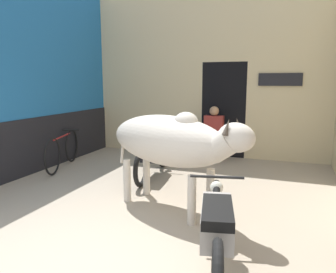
{
  "coord_description": "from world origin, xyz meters",
  "views": [
    {
      "loc": [
        1.83,
        -2.31,
        1.8
      ],
      "look_at": [
        0.11,
        2.38,
        0.94
      ],
      "focal_mm": 35.0,
      "sensor_mm": 36.0,
      "label": 1
    }
  ],
  "objects_px": {
    "motorcycle_far": "(153,154)",
    "plastic_stool": "(200,149)",
    "motorcycle_near": "(217,227)",
    "bicycle": "(63,150)",
    "shopkeeper_seated": "(213,133)",
    "cow": "(171,141)"
  },
  "relations": [
    {
      "from": "motorcycle_far",
      "to": "plastic_stool",
      "type": "height_order",
      "value": "motorcycle_far"
    },
    {
      "from": "motorcycle_near",
      "to": "bicycle",
      "type": "height_order",
      "value": "motorcycle_near"
    },
    {
      "from": "motorcycle_far",
      "to": "bicycle",
      "type": "height_order",
      "value": "motorcycle_far"
    },
    {
      "from": "bicycle",
      "to": "shopkeeper_seated",
      "type": "height_order",
      "value": "shopkeeper_seated"
    },
    {
      "from": "motorcycle_near",
      "to": "motorcycle_far",
      "type": "distance_m",
      "value": 3.25
    },
    {
      "from": "motorcycle_near",
      "to": "bicycle",
      "type": "bearing_deg",
      "value": 144.99
    },
    {
      "from": "motorcycle_near",
      "to": "motorcycle_far",
      "type": "height_order",
      "value": "motorcycle_near"
    },
    {
      "from": "plastic_stool",
      "to": "cow",
      "type": "bearing_deg",
      "value": -82.91
    },
    {
      "from": "cow",
      "to": "shopkeeper_seated",
      "type": "distance_m",
      "value": 3.07
    },
    {
      "from": "motorcycle_far",
      "to": "shopkeeper_seated",
      "type": "relative_size",
      "value": 1.62
    },
    {
      "from": "motorcycle_far",
      "to": "plastic_stool",
      "type": "bearing_deg",
      "value": 75.3
    },
    {
      "from": "cow",
      "to": "shopkeeper_seated",
      "type": "bearing_deg",
      "value": 91.24
    },
    {
      "from": "plastic_stool",
      "to": "bicycle",
      "type": "bearing_deg",
      "value": -142.72
    },
    {
      "from": "motorcycle_far",
      "to": "cow",
      "type": "bearing_deg",
      "value": -58.95
    },
    {
      "from": "motorcycle_near",
      "to": "motorcycle_far",
      "type": "bearing_deg",
      "value": 123.04
    },
    {
      "from": "shopkeeper_seated",
      "to": "plastic_stool",
      "type": "distance_m",
      "value": 0.55
    },
    {
      "from": "shopkeeper_seated",
      "to": "plastic_stool",
      "type": "xyz_separation_m",
      "value": [
        -0.33,
        0.14,
        -0.42
      ]
    },
    {
      "from": "cow",
      "to": "motorcycle_near",
      "type": "height_order",
      "value": "cow"
    },
    {
      "from": "motorcycle_far",
      "to": "bicycle",
      "type": "distance_m",
      "value": 1.99
    },
    {
      "from": "cow",
      "to": "plastic_stool",
      "type": "relative_size",
      "value": 5.89
    },
    {
      "from": "shopkeeper_seated",
      "to": "plastic_stool",
      "type": "relative_size",
      "value": 3.09
    },
    {
      "from": "cow",
      "to": "motorcycle_far",
      "type": "xyz_separation_m",
      "value": [
        -0.86,
        1.43,
        -0.55
      ]
    }
  ]
}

